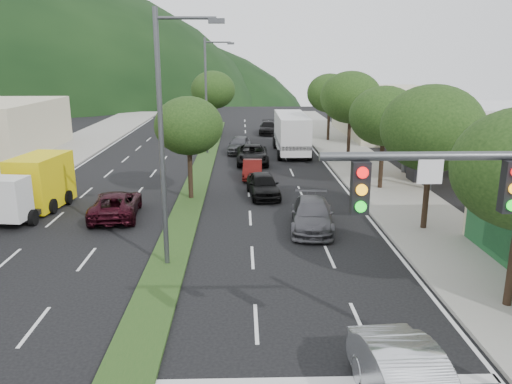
{
  "coord_description": "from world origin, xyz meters",
  "views": [
    {
      "loc": [
        3.09,
        -11.05,
        8.12
      ],
      "look_at": [
        3.72,
        10.95,
        2.3
      ],
      "focal_mm": 35.0,
      "sensor_mm": 36.0,
      "label": 1
    }
  ],
  "objects_px": {
    "box_truck": "(35,187)",
    "suv_maroon": "(116,204)",
    "car_queue_e": "(239,145)",
    "car_queue_f": "(268,128)",
    "tree_r_e": "(330,93)",
    "tree_med_far": "(213,90)",
    "car_queue_b": "(312,215)",
    "tree_med_near": "(189,126)",
    "tree_r_c": "(384,116)",
    "motorhome": "(291,133)",
    "streetlight_near": "(166,129)",
    "tree_r_d": "(351,97)",
    "car_queue_c": "(252,169)",
    "car_queue_d": "(252,155)",
    "car_queue_a": "(263,185)",
    "streetlight_mid": "(208,91)",
    "tree_r_b": "(432,128)"
  },
  "relations": [
    {
      "from": "box_truck",
      "to": "suv_maroon",
      "type": "bearing_deg",
      "value": 174.11
    },
    {
      "from": "car_queue_e",
      "to": "car_queue_f",
      "type": "distance_m",
      "value": 12.37
    },
    {
      "from": "tree_r_e",
      "to": "tree_med_far",
      "type": "distance_m",
      "value": 12.65
    },
    {
      "from": "car_queue_b",
      "to": "car_queue_f",
      "type": "relative_size",
      "value": 1.03
    },
    {
      "from": "tree_r_e",
      "to": "tree_med_near",
      "type": "height_order",
      "value": "tree_r_e"
    },
    {
      "from": "tree_r_c",
      "to": "motorhome",
      "type": "relative_size",
      "value": 0.71
    },
    {
      "from": "streetlight_near",
      "to": "car_queue_e",
      "type": "bearing_deg",
      "value": 84.08
    },
    {
      "from": "tree_r_d",
      "to": "car_queue_c",
      "type": "bearing_deg",
      "value": -141.65
    },
    {
      "from": "car_queue_d",
      "to": "suv_maroon",
      "type": "bearing_deg",
      "value": -119.08
    },
    {
      "from": "car_queue_e",
      "to": "car_queue_f",
      "type": "relative_size",
      "value": 0.92
    },
    {
      "from": "car_queue_a",
      "to": "box_truck",
      "type": "xyz_separation_m",
      "value": [
        -12.64,
        -2.81,
        0.69
      ]
    },
    {
      "from": "tree_r_d",
      "to": "box_truck",
      "type": "distance_m",
      "value": 25.09
    },
    {
      "from": "tree_r_d",
      "to": "box_truck",
      "type": "xyz_separation_m",
      "value": [
        -20.28,
        -14.28,
        -3.76
      ]
    },
    {
      "from": "tree_r_e",
      "to": "streetlight_mid",
      "type": "relative_size",
      "value": 0.67
    },
    {
      "from": "tree_r_c",
      "to": "streetlight_mid",
      "type": "xyz_separation_m",
      "value": [
        -11.79,
        13.0,
        0.84
      ]
    },
    {
      "from": "tree_r_e",
      "to": "streetlight_near",
      "type": "relative_size",
      "value": 0.67
    },
    {
      "from": "tree_med_near",
      "to": "car_queue_b",
      "type": "bearing_deg",
      "value": -40.48
    },
    {
      "from": "car_queue_d",
      "to": "motorhome",
      "type": "bearing_deg",
      "value": 51.88
    },
    {
      "from": "tree_r_d",
      "to": "car_queue_d",
      "type": "height_order",
      "value": "tree_r_d"
    },
    {
      "from": "tree_r_b",
      "to": "car_queue_d",
      "type": "bearing_deg",
      "value": 116.07
    },
    {
      "from": "tree_r_b",
      "to": "car_queue_f",
      "type": "relative_size",
      "value": 1.44
    },
    {
      "from": "streetlight_near",
      "to": "box_truck",
      "type": "relative_size",
      "value": 1.58
    },
    {
      "from": "tree_r_e",
      "to": "car_queue_b",
      "type": "bearing_deg",
      "value": -101.21
    },
    {
      "from": "suv_maroon",
      "to": "car_queue_b",
      "type": "height_order",
      "value": "car_queue_b"
    },
    {
      "from": "tree_r_e",
      "to": "box_truck",
      "type": "relative_size",
      "value": 1.06
    },
    {
      "from": "tree_med_far",
      "to": "car_queue_c",
      "type": "distance_m",
      "value": 21.28
    },
    {
      "from": "car_queue_c",
      "to": "car_queue_e",
      "type": "xyz_separation_m",
      "value": [
        -0.97,
        10.0,
        0.12
      ]
    },
    {
      "from": "streetlight_mid",
      "to": "tree_r_e",
      "type": "bearing_deg",
      "value": 30.69
    },
    {
      "from": "streetlight_near",
      "to": "car_queue_a",
      "type": "xyz_separation_m",
      "value": [
        4.15,
        10.53,
        -4.85
      ]
    },
    {
      "from": "tree_r_c",
      "to": "tree_med_near",
      "type": "relative_size",
      "value": 1.08
    },
    {
      "from": "car_queue_f",
      "to": "motorhome",
      "type": "relative_size",
      "value": 0.53
    },
    {
      "from": "tree_r_c",
      "to": "suv_maroon",
      "type": "height_order",
      "value": "tree_r_c"
    },
    {
      "from": "tree_r_d",
      "to": "motorhome",
      "type": "distance_m",
      "value": 6.44
    },
    {
      "from": "streetlight_mid",
      "to": "car_queue_b",
      "type": "height_order",
      "value": "streetlight_mid"
    },
    {
      "from": "tree_r_c",
      "to": "streetlight_near",
      "type": "bearing_deg",
      "value": -134.51
    },
    {
      "from": "streetlight_mid",
      "to": "car_queue_d",
      "type": "height_order",
      "value": "streetlight_mid"
    },
    {
      "from": "car_queue_d",
      "to": "car_queue_f",
      "type": "relative_size",
      "value": 1.12
    },
    {
      "from": "tree_med_far",
      "to": "box_truck",
      "type": "xyz_separation_m",
      "value": [
        -8.28,
        -28.28,
        -3.58
      ]
    },
    {
      "from": "tree_r_c",
      "to": "streetlight_near",
      "type": "distance_m",
      "value": 16.85
    },
    {
      "from": "tree_r_b",
      "to": "suv_maroon",
      "type": "xyz_separation_m",
      "value": [
        -15.65,
        2.64,
        -4.33
      ]
    },
    {
      "from": "tree_med_far",
      "to": "tree_med_near",
      "type": "bearing_deg",
      "value": -90.0
    },
    {
      "from": "car_queue_a",
      "to": "car_queue_f",
      "type": "relative_size",
      "value": 0.89
    },
    {
      "from": "car_queue_d",
      "to": "car_queue_f",
      "type": "xyz_separation_m",
      "value": [
        2.18,
        16.94,
        -0.05
      ]
    },
    {
      "from": "car_queue_f",
      "to": "streetlight_mid",
      "type": "bearing_deg",
      "value": -110.29
    },
    {
      "from": "tree_med_near",
      "to": "car_queue_f",
      "type": "xyz_separation_m",
      "value": [
        6.1,
        27.47,
        -3.73
      ]
    },
    {
      "from": "streetlight_near",
      "to": "car_queue_b",
      "type": "xyz_separation_m",
      "value": [
        6.33,
        4.42,
        -4.86
      ]
    },
    {
      "from": "tree_med_near",
      "to": "car_queue_e",
      "type": "height_order",
      "value": "tree_med_near"
    },
    {
      "from": "tree_med_near",
      "to": "car_queue_d",
      "type": "bearing_deg",
      "value": 69.62
    },
    {
      "from": "tree_r_b",
      "to": "car_queue_c",
      "type": "xyz_separation_m",
      "value": [
        -8.18,
        11.53,
        -4.4
      ]
    },
    {
      "from": "tree_r_b",
      "to": "tree_med_near",
      "type": "xyz_separation_m",
      "value": [
        -12.0,
        6.0,
        -0.61
      ]
    }
  ]
}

